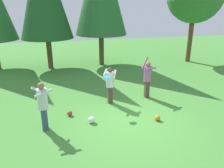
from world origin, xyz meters
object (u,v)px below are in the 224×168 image
at_px(person_catcher, 43,103).
at_px(frisbee, 107,77).
at_px(ball_red, 70,113).
at_px(person_thrower, 148,76).
at_px(person_bystander, 110,82).
at_px(ball_white, 92,120).
at_px(ball_orange, 157,118).

bearing_deg(person_catcher, frisbee, -0.00).
height_order(person_catcher, ball_red, person_catcher).
distance_m(person_thrower, person_bystander, 1.81).
distance_m(ball_red, ball_white, 1.05).
bearing_deg(ball_red, ball_white, -45.15).
height_order(person_bystander, ball_orange, person_bystander).
height_order(person_thrower, ball_white, person_thrower).
xyz_separation_m(person_catcher, ball_orange, (4.01, -0.36, -0.91)).
bearing_deg(ball_white, ball_orange, -9.91).
xyz_separation_m(person_thrower, person_bystander, (-1.79, -0.21, -0.06)).
xyz_separation_m(person_thrower, ball_orange, (-0.45, -2.17, -0.90)).
height_order(person_catcher, ball_white, person_catcher).
distance_m(person_catcher, frisbee, 2.59).
relative_size(ball_red, ball_orange, 0.96).
relative_size(ball_red, ball_white, 0.83).
bearing_deg(frisbee, person_thrower, 22.43).
bearing_deg(frisbee, person_bystander, 66.18).
height_order(person_bystander, ball_white, person_bystander).
height_order(ball_red, ball_orange, ball_orange).
height_order(person_catcher, ball_orange, person_catcher).
xyz_separation_m(person_catcher, ball_red, (0.87, 0.80, -0.92)).
height_order(person_bystander, frisbee, person_bystander).
bearing_deg(person_catcher, person_bystander, 9.23).
relative_size(person_catcher, ball_white, 7.01).
xyz_separation_m(person_thrower, person_catcher, (-4.46, -1.81, 0.01)).
height_order(person_thrower, ball_orange, person_thrower).
relative_size(ball_orange, ball_white, 0.86).
xyz_separation_m(ball_red, ball_white, (0.74, -0.74, 0.02)).
xyz_separation_m(person_catcher, person_bystander, (2.67, 1.60, -0.07)).
bearing_deg(person_thrower, person_catcher, -0.35).
xyz_separation_m(ball_orange, ball_white, (-2.40, 0.42, 0.02)).
bearing_deg(person_catcher, person_thrower, 0.31).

